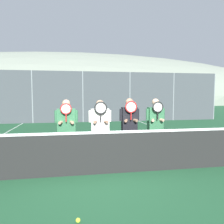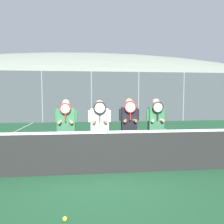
{
  "view_description": "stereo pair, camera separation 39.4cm",
  "coord_description": "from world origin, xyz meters",
  "px_view_note": "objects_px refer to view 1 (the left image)",
  "views": [
    {
      "loc": [
        -0.56,
        -4.87,
        1.83
      ],
      "look_at": [
        0.46,
        1.04,
        1.35
      ],
      "focal_mm": 35.0,
      "sensor_mm": 36.0,
      "label": 1
    },
    {
      "loc": [
        -0.17,
        -4.92,
        1.83
      ],
      "look_at": [
        0.46,
        1.04,
        1.35
      ],
      "focal_mm": 35.0,
      "sensor_mm": 36.0,
      "label": 2
    }
  ],
  "objects_px": {
    "player_leftmost": "(66,126)",
    "car_far_left": "(19,107)",
    "car_left_of_center": "(81,106)",
    "car_center": "(141,106)",
    "tennis_ball_on_court": "(78,220)",
    "player_center_right": "(129,124)",
    "player_center_left": "(100,125)",
    "player_rightmost": "(155,124)"
  },
  "relations": [
    {
      "from": "car_left_of_center",
      "to": "car_center",
      "type": "distance_m",
      "value": 5.04
    },
    {
      "from": "player_center_left",
      "to": "car_center",
      "type": "bearing_deg",
      "value": 67.82
    },
    {
      "from": "car_left_of_center",
      "to": "car_far_left",
      "type": "bearing_deg",
      "value": -176.36
    },
    {
      "from": "player_leftmost",
      "to": "player_center_right",
      "type": "distance_m",
      "value": 1.67
    },
    {
      "from": "player_center_right",
      "to": "tennis_ball_on_court",
      "type": "distance_m",
      "value": 3.19
    },
    {
      "from": "car_far_left",
      "to": "car_left_of_center",
      "type": "bearing_deg",
      "value": 3.64
    },
    {
      "from": "player_center_right",
      "to": "car_far_left",
      "type": "bearing_deg",
      "value": 115.17
    },
    {
      "from": "car_left_of_center",
      "to": "tennis_ball_on_court",
      "type": "relative_size",
      "value": 62.08
    },
    {
      "from": "player_center_right",
      "to": "tennis_ball_on_court",
      "type": "xyz_separation_m",
      "value": [
        -1.43,
        -2.67,
        -0.99
      ]
    },
    {
      "from": "tennis_ball_on_court",
      "to": "car_far_left",
      "type": "bearing_deg",
      "value": 106.03
    },
    {
      "from": "car_center",
      "to": "car_far_left",
      "type": "bearing_deg",
      "value": -179.81
    },
    {
      "from": "player_center_left",
      "to": "player_rightmost",
      "type": "distance_m",
      "value": 1.53
    },
    {
      "from": "player_rightmost",
      "to": "car_center",
      "type": "xyz_separation_m",
      "value": [
        3.37,
        12.08,
        -0.11
      ]
    },
    {
      "from": "player_leftmost",
      "to": "player_rightmost",
      "type": "height_order",
      "value": "player_rightmost"
    },
    {
      "from": "player_leftmost",
      "to": "car_left_of_center",
      "type": "height_order",
      "value": "player_leftmost"
    },
    {
      "from": "player_center_right",
      "to": "player_rightmost",
      "type": "relative_size",
      "value": 1.0
    },
    {
      "from": "player_leftmost",
      "to": "car_far_left",
      "type": "xyz_separation_m",
      "value": [
        -3.99,
        12.03,
        -0.1
      ]
    },
    {
      "from": "player_center_left",
      "to": "car_center",
      "type": "xyz_separation_m",
      "value": [
        4.9,
        12.02,
        -0.12
      ]
    },
    {
      "from": "car_far_left",
      "to": "tennis_ball_on_court",
      "type": "relative_size",
      "value": 59.91
    },
    {
      "from": "player_leftmost",
      "to": "tennis_ball_on_court",
      "type": "relative_size",
      "value": 25.01
    },
    {
      "from": "car_center",
      "to": "tennis_ball_on_court",
      "type": "height_order",
      "value": "car_center"
    },
    {
      "from": "car_far_left",
      "to": "car_center",
      "type": "bearing_deg",
      "value": 0.19
    },
    {
      "from": "car_left_of_center",
      "to": "player_center_left",
      "type": "bearing_deg",
      "value": -89.41
    },
    {
      "from": "car_far_left",
      "to": "car_left_of_center",
      "type": "relative_size",
      "value": 0.97
    },
    {
      "from": "player_center_right",
      "to": "car_far_left",
      "type": "height_order",
      "value": "car_far_left"
    },
    {
      "from": "car_left_of_center",
      "to": "tennis_ball_on_court",
      "type": "bearing_deg",
      "value": -91.96
    },
    {
      "from": "player_center_left",
      "to": "tennis_ball_on_court",
      "type": "bearing_deg",
      "value": -103.19
    },
    {
      "from": "player_center_right",
      "to": "car_left_of_center",
      "type": "height_order",
      "value": "player_center_right"
    },
    {
      "from": "car_left_of_center",
      "to": "car_center",
      "type": "xyz_separation_m",
      "value": [
        5.03,
        -0.27,
        0.04
      ]
    },
    {
      "from": "player_center_left",
      "to": "car_center",
      "type": "distance_m",
      "value": 12.99
    },
    {
      "from": "player_leftmost",
      "to": "player_center_right",
      "type": "relative_size",
      "value": 0.98
    },
    {
      "from": "car_center",
      "to": "tennis_ball_on_court",
      "type": "bearing_deg",
      "value": -110.59
    },
    {
      "from": "car_center",
      "to": "player_leftmost",
      "type": "bearing_deg",
      "value": -115.61
    },
    {
      "from": "car_far_left",
      "to": "car_center",
      "type": "relative_size",
      "value": 0.88
    },
    {
      "from": "player_leftmost",
      "to": "player_rightmost",
      "type": "xyz_separation_m",
      "value": [
        2.41,
        -0.02,
        -0.0
      ]
    },
    {
      "from": "player_center_left",
      "to": "player_leftmost",
      "type": "bearing_deg",
      "value": -177.36
    },
    {
      "from": "player_leftmost",
      "to": "car_left_of_center",
      "type": "relative_size",
      "value": 0.4
    },
    {
      "from": "player_leftmost",
      "to": "car_far_left",
      "type": "bearing_deg",
      "value": 108.35
    },
    {
      "from": "player_center_left",
      "to": "player_center_right",
      "type": "relative_size",
      "value": 0.98
    },
    {
      "from": "player_leftmost",
      "to": "car_center",
      "type": "xyz_separation_m",
      "value": [
        5.78,
        12.07,
        -0.11
      ]
    },
    {
      "from": "car_far_left",
      "to": "tennis_ball_on_court",
      "type": "height_order",
      "value": "car_far_left"
    },
    {
      "from": "player_center_right",
      "to": "car_center",
      "type": "xyz_separation_m",
      "value": [
        4.11,
        12.08,
        -0.12
      ]
    }
  ]
}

